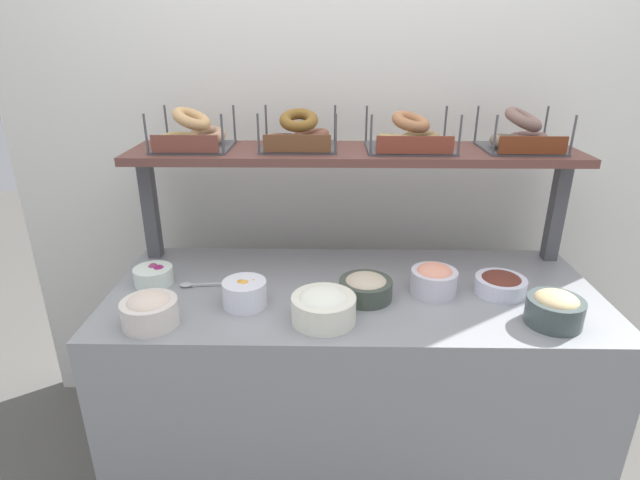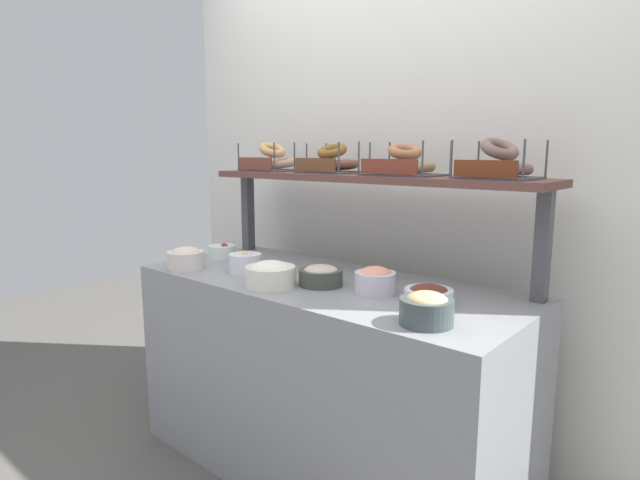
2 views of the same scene
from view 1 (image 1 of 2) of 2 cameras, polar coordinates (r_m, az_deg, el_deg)
The scene contains 19 objects.
ground_plane at distance 2.27m, azimuth 3.28°, elevation -24.91°, with size 8.00×8.00×0.00m, color #595651.
back_wall at distance 2.15m, azimuth 3.45°, elevation 9.69°, with size 2.87×0.06×2.40m, color white.
deli_counter at distance 1.98m, azimuth 3.56°, elevation -16.50°, with size 1.67×0.70×0.85m, color gray.
shelf_riser_left at distance 2.04m, azimuth -18.73°, elevation 3.45°, with size 0.05×0.05×0.40m, color #4C4C51.
shelf_riser_right at distance 2.10m, azimuth 25.29°, elevation 3.06°, with size 0.05×0.05×0.40m, color #4C4C51.
upper_shelf at distance 1.86m, azimuth 3.83°, elevation 9.79°, with size 1.63×0.32×0.03m, color brown.
bowl_tuna_salad at distance 1.68m, azimuth 5.21°, elevation -5.34°, with size 0.18×0.18×0.08m.
bowl_chocolate_spread at distance 1.81m, azimuth 19.81°, elevation -4.69°, with size 0.17×0.17×0.07m.
bowl_fruit_salad at distance 1.64m, azimuth -8.54°, elevation -5.95°, with size 0.14×0.14×0.09m.
bowl_potato_salad at distance 1.60m, azimuth -18.78°, elevation -7.52°, with size 0.17×0.17×0.10m.
bowl_lox_spread at distance 1.74m, azimuth 12.79°, elevation -4.33°, with size 0.16×0.16×0.10m.
bowl_cream_cheese at distance 1.54m, azimuth 0.42°, elevation -7.49°, with size 0.20×0.20×0.10m.
bowl_hummus at distance 1.68m, azimuth 25.11°, elevation -7.03°, with size 0.17×0.17×0.10m.
bowl_beet_salad at distance 1.86m, azimuth -18.33°, elevation -3.80°, with size 0.13×0.13×0.07m.
serving_spoon_near_plate at distance 1.81m, azimuth -13.71°, elevation -4.93°, with size 0.18×0.04×0.01m.
bagel_basket_sesame at distance 1.92m, azimuth -14.27°, elevation 11.49°, with size 0.28×0.26×0.15m.
bagel_basket_cinnamon_raisin at distance 1.87m, azimuth -2.46°, elevation 11.82°, with size 0.27×0.25×0.14m.
bagel_basket_everything at distance 1.87m, azimuth 10.12°, elevation 11.47°, with size 0.31×0.26×0.14m.
bagel_basket_poppy at distance 1.97m, azimuth 21.81°, elevation 10.86°, with size 0.27×0.25×0.16m.
Camera 1 is at (-0.09, -1.55, 1.66)m, focal length 28.20 mm.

